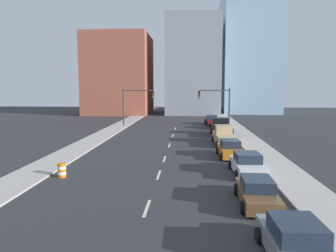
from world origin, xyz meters
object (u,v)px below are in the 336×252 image
at_px(sedan_orange, 230,149).
at_px(pickup_truck_tan, 224,137).
at_px(traffic_signal_left, 133,101).
at_px(sedan_red, 217,124).
at_px(traffic_signal_right, 220,101).
at_px(sedan_maroon, 212,120).
at_px(sedan_gray, 296,243).
at_px(traffic_barrel, 62,170).
at_px(sedan_white, 247,164).
at_px(pickup_truck_black, 221,128).
at_px(sedan_brown, 257,192).

relative_size(sedan_orange, pickup_truck_tan, 0.75).
distance_m(traffic_signal_left, pickup_truck_tan, 20.28).
bearing_deg(sedan_red, traffic_signal_right, 75.65).
relative_size(traffic_signal_left, sedan_maroon, 1.28).
bearing_deg(sedan_gray, traffic_signal_right, 87.18).
relative_size(traffic_signal_right, traffic_barrel, 6.32).
xyz_separation_m(traffic_signal_left, pickup_truck_tan, (12.64, -15.55, -3.15)).
bearing_deg(sedan_maroon, traffic_barrel, -113.85).
height_order(traffic_signal_left, sedan_white, traffic_signal_left).
distance_m(pickup_truck_black, sedan_red, 6.88).
distance_m(sedan_gray, sedan_brown, 5.70).
relative_size(pickup_truck_black, sedan_maroon, 1.19).
xyz_separation_m(traffic_signal_left, sedan_orange, (12.46, -22.26, -3.27)).
height_order(sedan_brown, sedan_orange, sedan_orange).
bearing_deg(pickup_truck_tan, sedan_brown, -93.65).
xyz_separation_m(sedan_gray, sedan_white, (0.35, 11.79, 0.01)).
distance_m(traffic_signal_right, pickup_truck_tan, 15.89).
height_order(traffic_signal_left, sedan_brown, traffic_signal_left).
height_order(sedan_gray, sedan_red, sedan_red).
relative_size(sedan_orange, sedan_red, 1.00).
xyz_separation_m(traffic_signal_right, sedan_white, (-0.51, -27.82, -3.27)).
bearing_deg(sedan_brown, sedan_white, 86.20).
relative_size(sedan_gray, sedan_red, 1.02).
height_order(sedan_orange, pickup_truck_tan, pickup_truck_tan).
distance_m(sedan_orange, sedan_red, 20.02).
distance_m(sedan_gray, sedan_orange, 17.36).
bearing_deg(sedan_white, traffic_barrel, -174.30).
relative_size(sedan_white, sedan_maroon, 0.98).
bearing_deg(pickup_truck_black, traffic_signal_right, 84.49).
bearing_deg(traffic_barrel, sedan_white, 7.74).
relative_size(traffic_barrel, sedan_brown, 0.21).
bearing_deg(sedan_brown, traffic_signal_right, 89.56).
relative_size(sedan_brown, sedan_maroon, 0.99).
bearing_deg(sedan_white, sedan_orange, 93.45).
bearing_deg(sedan_orange, sedan_maroon, 87.81).
height_order(sedan_brown, pickup_truck_black, pickup_truck_black).
height_order(sedan_gray, sedan_white, sedan_white).
xyz_separation_m(pickup_truck_tan, pickup_truck_black, (0.29, 6.42, 0.08)).
xyz_separation_m(traffic_barrel, sedan_maroon, (12.25, 32.68, 0.23)).
bearing_deg(traffic_signal_left, sedan_white, -64.96).
xyz_separation_m(sedan_orange, sedan_maroon, (0.07, 25.38, 0.03)).
bearing_deg(traffic_barrel, pickup_truck_black, 58.24).
distance_m(sedan_white, pickup_truck_black, 18.70).
relative_size(traffic_signal_right, sedan_white, 1.31).
xyz_separation_m(sedan_white, sedan_maroon, (-0.46, 30.95, 0.03)).
xyz_separation_m(sedan_brown, pickup_truck_tan, (0.19, 18.37, 0.16)).
distance_m(sedan_white, sedan_red, 25.58).
bearing_deg(traffic_barrel, traffic_signal_left, 90.55).
bearing_deg(sedan_maroon, sedan_gray, -93.14).
bearing_deg(sedan_orange, traffic_barrel, -151.11).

